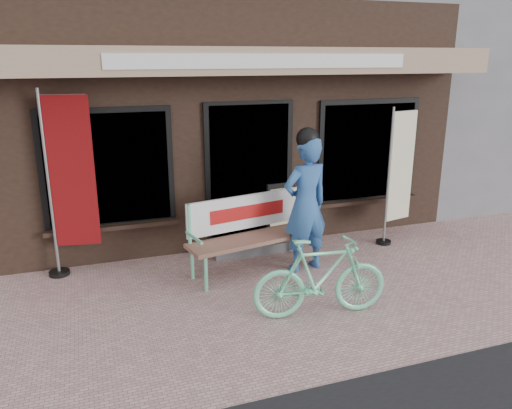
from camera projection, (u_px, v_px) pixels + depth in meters
name	position (u px, v px, depth m)	size (l,w,h in m)	color
ground	(302.00, 302.00, 5.93)	(70.00, 70.00, 0.00)	#C99E99
storefront	(200.00, 47.00, 9.57)	(7.00, 6.77, 6.00)	black
bench	(252.00, 227.00, 6.71)	(1.94, 0.84, 1.02)	#73E1AD
person	(306.00, 202.00, 6.60)	(0.73, 0.55, 1.94)	#2E5EA1
bicycle	(321.00, 277.00, 5.51)	(0.43, 1.53, 0.92)	#73E1AD
nobori_red	(69.00, 183.00, 6.36)	(0.73, 0.31, 2.45)	gray
nobori_cream	(399.00, 174.00, 7.60)	(0.63, 0.27, 2.11)	gray
menu_stand	(280.00, 212.00, 7.73)	(0.49, 0.17, 0.96)	black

